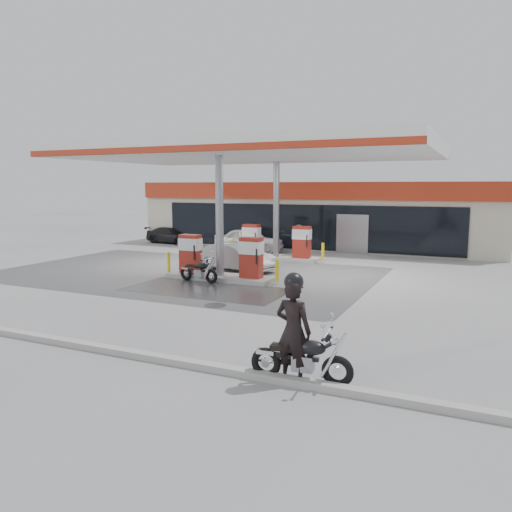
# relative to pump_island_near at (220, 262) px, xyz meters

# --- Properties ---
(ground) EXTENTS (90.00, 90.00, 0.00)m
(ground) POSITION_rel_pump_island_near_xyz_m (0.00, -2.00, -0.71)
(ground) COLOR gray
(ground) RESTS_ON ground
(wet_patch) EXTENTS (6.00, 3.00, 0.00)m
(wet_patch) POSITION_rel_pump_island_near_xyz_m (0.50, -2.00, -0.71)
(wet_patch) COLOR #4C4C4F
(wet_patch) RESTS_ON ground
(drain_cover) EXTENTS (0.70, 0.70, 0.01)m
(drain_cover) POSITION_rel_pump_island_near_xyz_m (2.00, -4.00, -0.71)
(drain_cover) COLOR #38383A
(drain_cover) RESTS_ON ground
(kerb) EXTENTS (28.00, 0.25, 0.15)m
(kerb) POSITION_rel_pump_island_near_xyz_m (0.00, -9.00, -0.64)
(kerb) COLOR gray
(kerb) RESTS_ON ground
(store_building) EXTENTS (22.00, 8.22, 4.00)m
(store_building) POSITION_rel_pump_island_near_xyz_m (0.01, 13.94, 1.30)
(store_building) COLOR beige
(store_building) RESTS_ON ground
(canopy) EXTENTS (16.00, 10.02, 5.51)m
(canopy) POSITION_rel_pump_island_near_xyz_m (0.00, 3.00, 4.56)
(canopy) COLOR silver
(canopy) RESTS_ON ground
(pump_island_near) EXTENTS (5.14, 1.30, 1.78)m
(pump_island_near) POSITION_rel_pump_island_near_xyz_m (0.00, 0.00, 0.00)
(pump_island_near) COLOR #9E9E99
(pump_island_near) RESTS_ON ground
(pump_island_far) EXTENTS (5.14, 1.30, 1.78)m
(pump_island_far) POSITION_rel_pump_island_near_xyz_m (0.00, 6.00, 0.00)
(pump_island_far) COLOR #9E9E99
(pump_island_far) RESTS_ON ground
(main_motorcycle) EXTENTS (2.05, 0.79, 1.05)m
(main_motorcycle) POSITION_rel_pump_island_near_xyz_m (6.63, -8.79, -0.24)
(main_motorcycle) COLOR black
(main_motorcycle) RESTS_ON ground
(biker_main) EXTENTS (0.79, 0.57, 2.03)m
(biker_main) POSITION_rel_pump_island_near_xyz_m (6.43, -8.81, 0.30)
(biker_main) COLOR black
(biker_main) RESTS_ON ground
(parked_motorcycle) EXTENTS (1.86, 0.72, 0.96)m
(parked_motorcycle) POSITION_rel_pump_island_near_xyz_m (-0.51, -0.80, -0.29)
(parked_motorcycle) COLOR black
(parked_motorcycle) RESTS_ON ground
(sedan_white) EXTENTS (4.21, 2.26, 1.36)m
(sedan_white) POSITION_rel_pump_island_near_xyz_m (-2.57, 8.20, -0.03)
(sedan_white) COLOR silver
(sedan_white) RESTS_ON ground
(attendant) EXTENTS (0.74, 0.92, 1.77)m
(attendant) POSITION_rel_pump_island_near_xyz_m (0.90, 7.00, 0.18)
(attendant) COLOR #57575C
(attendant) RESTS_ON ground
(hatchback_silver) EXTENTS (3.94, 2.02, 1.24)m
(hatchback_silver) POSITION_rel_pump_island_near_xyz_m (-0.37, 2.20, -0.09)
(hatchback_silver) COLOR #9C9DA3
(hatchback_silver) RESTS_ON ground
(parked_car_left) EXTENTS (3.79, 1.88, 1.06)m
(parked_car_left) POSITION_rel_pump_island_near_xyz_m (-9.16, 10.00, -0.18)
(parked_car_left) COLOR black
(parked_car_left) RESTS_ON ground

